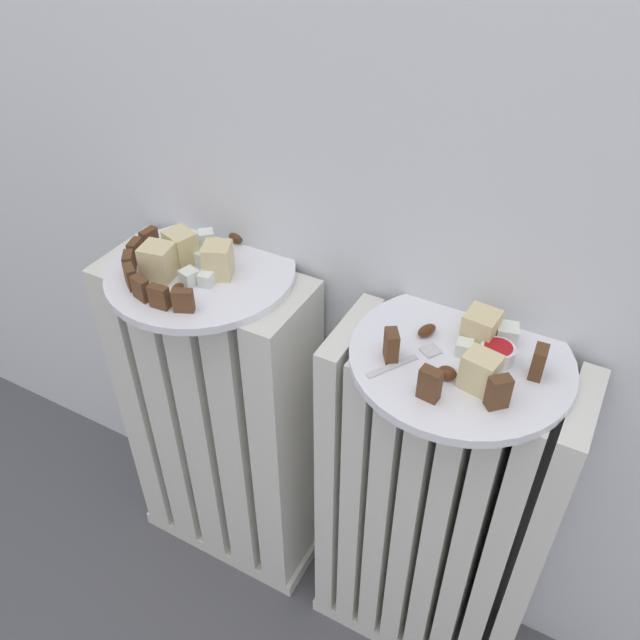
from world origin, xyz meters
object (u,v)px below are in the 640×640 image
(plate_left, at_px, (201,272))
(plate_right, at_px, (461,359))
(jam_bowl_right, at_px, (497,353))
(radiator_right, at_px, (432,517))
(jam_bowl_left, at_px, (184,239))
(radiator_left, at_px, (222,426))
(fork, at_px, (409,359))

(plate_left, distance_m, plate_right, 0.39)
(plate_left, relative_size, jam_bowl_right, 6.63)
(radiator_right, relative_size, plate_right, 2.32)
(jam_bowl_right, bearing_deg, plate_right, -164.42)
(radiator_right, distance_m, plate_right, 0.33)
(plate_right, bearing_deg, jam_bowl_left, 174.71)
(radiator_right, bearing_deg, plate_right, 180.00)
(plate_right, bearing_deg, radiator_right, 0.00)
(jam_bowl_right, bearing_deg, jam_bowl_left, 176.41)
(radiator_left, height_order, fork, fork)
(radiator_left, relative_size, plate_right, 2.32)
(plate_left, relative_size, jam_bowl_left, 7.11)
(radiator_left, distance_m, radiator_right, 0.39)
(plate_right, height_order, fork, fork)
(radiator_left, relative_size, jam_bowl_left, 16.49)
(jam_bowl_left, height_order, fork, jam_bowl_left)
(plate_right, bearing_deg, jam_bowl_right, 15.58)
(radiator_left, distance_m, jam_bowl_right, 0.55)
(jam_bowl_left, bearing_deg, plate_right, -5.29)
(radiator_left, height_order, radiator_right, same)
(plate_left, relative_size, plate_right, 1.00)
(radiator_left, xyz_separation_m, plate_left, (0.00, 0.00, 0.33))
(radiator_right, xyz_separation_m, plate_right, (-0.00, 0.00, 0.33))
(radiator_right, bearing_deg, fork, -143.05)
(radiator_left, relative_size, fork, 6.71)
(jam_bowl_left, xyz_separation_m, jam_bowl_right, (0.49, -0.03, 0.00))
(jam_bowl_right, height_order, fork, jam_bowl_right)
(plate_left, bearing_deg, fork, -6.58)
(radiator_right, xyz_separation_m, jam_bowl_left, (-0.45, 0.04, 0.34))
(jam_bowl_left, bearing_deg, radiator_left, -34.88)
(plate_right, bearing_deg, fork, -143.05)
(radiator_left, distance_m, plate_right, 0.51)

